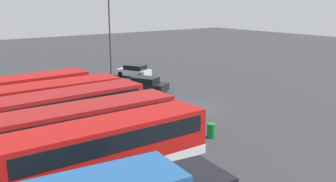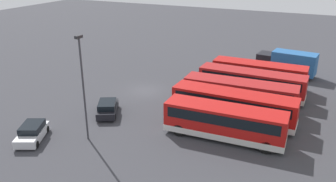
{
  "view_description": "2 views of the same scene",
  "coord_description": "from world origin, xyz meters",
  "px_view_note": "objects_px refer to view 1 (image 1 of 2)",
  "views": [
    {
      "loc": [
        -23.38,
        20.0,
        8.84
      ],
      "look_at": [
        -0.33,
        2.84,
        1.94
      ],
      "focal_mm": 40.41,
      "sensor_mm": 36.0,
      "label": 1
    },
    {
      "loc": [
        33.49,
        18.79,
        14.93
      ],
      "look_at": [
        2.83,
        4.32,
        1.68
      ],
      "focal_mm": 37.15,
      "sensor_mm": 36.0,
      "label": 2
    }
  ],
  "objects_px": {
    "car_small_green": "(147,84)",
    "lamp_post_tall": "(110,35)",
    "waste_bin_yellow": "(211,130)",
    "bus_single_deck_near_end": "(108,147)",
    "bus_single_deck_fifth": "(24,93)",
    "bus_single_deck_fourth": "(42,102)",
    "bus_single_deck_second": "(81,128)",
    "car_hatchback_silver": "(134,71)",
    "bus_single_deck_third": "(62,112)"
  },
  "relations": [
    {
      "from": "car_small_green",
      "to": "lamp_post_tall",
      "type": "height_order",
      "value": "lamp_post_tall"
    },
    {
      "from": "waste_bin_yellow",
      "to": "bus_single_deck_near_end",
      "type": "bearing_deg",
      "value": 97.42
    },
    {
      "from": "bus_single_deck_fifth",
      "to": "bus_single_deck_fourth",
      "type": "bearing_deg",
      "value": -176.24
    },
    {
      "from": "bus_single_deck_second",
      "to": "bus_single_deck_fifth",
      "type": "relative_size",
      "value": 1.12
    },
    {
      "from": "bus_single_deck_near_end",
      "to": "car_small_green",
      "type": "distance_m",
      "value": 18.86
    },
    {
      "from": "bus_single_deck_near_end",
      "to": "bus_single_deck_fourth",
      "type": "bearing_deg",
      "value": -1.35
    },
    {
      "from": "bus_single_deck_fourth",
      "to": "bus_single_deck_near_end",
      "type": "bearing_deg",
      "value": 178.65
    },
    {
      "from": "car_hatchback_silver",
      "to": "lamp_post_tall",
      "type": "bearing_deg",
      "value": 117.12
    },
    {
      "from": "bus_single_deck_third",
      "to": "bus_single_deck_near_end",
      "type": "bearing_deg",
      "value": 176.41
    },
    {
      "from": "bus_single_deck_fifth",
      "to": "lamp_post_tall",
      "type": "relative_size",
      "value": 1.15
    },
    {
      "from": "bus_single_deck_third",
      "to": "bus_single_deck_fifth",
      "type": "xyz_separation_m",
      "value": [
        6.92,
        0.46,
        -0.0
      ]
    },
    {
      "from": "bus_single_deck_fifth",
      "to": "lamp_post_tall",
      "type": "xyz_separation_m",
      "value": [
        5.16,
        -10.65,
        3.65
      ]
    },
    {
      "from": "lamp_post_tall",
      "to": "car_hatchback_silver",
      "type": "bearing_deg",
      "value": -62.88
    },
    {
      "from": "bus_single_deck_second",
      "to": "lamp_post_tall",
      "type": "height_order",
      "value": "lamp_post_tall"
    },
    {
      "from": "bus_single_deck_near_end",
      "to": "car_small_green",
      "type": "xyz_separation_m",
      "value": [
        14.55,
        -11.96,
        -0.92
      ]
    },
    {
      "from": "bus_single_deck_second",
      "to": "bus_single_deck_fifth",
      "type": "bearing_deg",
      "value": 0.58
    },
    {
      "from": "bus_single_deck_fifth",
      "to": "car_small_green",
      "type": "xyz_separation_m",
      "value": [
        0.25,
        -11.95,
        -0.92
      ]
    },
    {
      "from": "lamp_post_tall",
      "to": "bus_single_deck_near_end",
      "type": "bearing_deg",
      "value": 151.31
    },
    {
      "from": "car_hatchback_silver",
      "to": "lamp_post_tall",
      "type": "relative_size",
      "value": 0.47
    },
    {
      "from": "bus_single_deck_second",
      "to": "bus_single_deck_third",
      "type": "xyz_separation_m",
      "value": [
        3.87,
        -0.35,
        -0.0
      ]
    },
    {
      "from": "bus_single_deck_second",
      "to": "bus_single_deck_near_end",
      "type": "bearing_deg",
      "value": 178.12
    },
    {
      "from": "bus_single_deck_third",
      "to": "waste_bin_yellow",
      "type": "relative_size",
      "value": 12.23
    },
    {
      "from": "lamp_post_tall",
      "to": "waste_bin_yellow",
      "type": "bearing_deg",
      "value": 172.29
    },
    {
      "from": "bus_single_deck_fifth",
      "to": "waste_bin_yellow",
      "type": "relative_size",
      "value": 11.06
    },
    {
      "from": "bus_single_deck_third",
      "to": "bus_single_deck_fourth",
      "type": "distance_m",
      "value": 3.23
    },
    {
      "from": "car_small_green",
      "to": "waste_bin_yellow",
      "type": "relative_size",
      "value": 4.67
    },
    {
      "from": "bus_single_deck_third",
      "to": "waste_bin_yellow",
      "type": "xyz_separation_m",
      "value": [
        -6.32,
        -7.7,
        -1.15
      ]
    },
    {
      "from": "bus_single_deck_third",
      "to": "car_small_green",
      "type": "xyz_separation_m",
      "value": [
        7.17,
        -11.5,
        -0.92
      ]
    },
    {
      "from": "bus_single_deck_near_end",
      "to": "car_small_green",
      "type": "height_order",
      "value": "bus_single_deck_near_end"
    },
    {
      "from": "bus_single_deck_second",
      "to": "car_small_green",
      "type": "xyz_separation_m",
      "value": [
        11.04,
        -11.84,
        -0.92
      ]
    },
    {
      "from": "bus_single_deck_fourth",
      "to": "waste_bin_yellow",
      "type": "xyz_separation_m",
      "value": [
        -9.55,
        -7.91,
        -1.15
      ]
    },
    {
      "from": "bus_single_deck_fourth",
      "to": "car_hatchback_silver",
      "type": "relative_size",
      "value": 2.75
    },
    {
      "from": "bus_single_deck_third",
      "to": "car_hatchback_silver",
      "type": "bearing_deg",
      "value": -45.35
    },
    {
      "from": "bus_single_deck_fifth",
      "to": "car_small_green",
      "type": "relative_size",
      "value": 2.37
    },
    {
      "from": "lamp_post_tall",
      "to": "bus_single_deck_second",
      "type": "bearing_deg",
      "value": 146.55
    },
    {
      "from": "bus_single_deck_fourth",
      "to": "car_small_green",
      "type": "distance_m",
      "value": 12.39
    },
    {
      "from": "bus_single_deck_fifth",
      "to": "car_hatchback_silver",
      "type": "height_order",
      "value": "bus_single_deck_fifth"
    },
    {
      "from": "car_small_green",
      "to": "bus_single_deck_third",
      "type": "bearing_deg",
      "value": 121.94
    },
    {
      "from": "bus_single_deck_third",
      "to": "bus_single_deck_fourth",
      "type": "bearing_deg",
      "value": 3.78
    },
    {
      "from": "bus_single_deck_near_end",
      "to": "lamp_post_tall",
      "type": "height_order",
      "value": "lamp_post_tall"
    },
    {
      "from": "bus_single_deck_near_end",
      "to": "bus_single_deck_third",
      "type": "relative_size",
      "value": 0.95
    },
    {
      "from": "bus_single_deck_third",
      "to": "lamp_post_tall",
      "type": "bearing_deg",
      "value": -40.15
    },
    {
      "from": "bus_single_deck_second",
      "to": "bus_single_deck_fifth",
      "type": "height_order",
      "value": "same"
    },
    {
      "from": "bus_single_deck_fourth",
      "to": "bus_single_deck_second",
      "type": "bearing_deg",
      "value": 178.92
    },
    {
      "from": "bus_single_deck_fourth",
      "to": "waste_bin_yellow",
      "type": "bearing_deg",
      "value": -140.36
    },
    {
      "from": "bus_single_deck_near_end",
      "to": "waste_bin_yellow",
      "type": "distance_m",
      "value": 8.31
    },
    {
      "from": "bus_single_deck_third",
      "to": "car_small_green",
      "type": "relative_size",
      "value": 2.62
    },
    {
      "from": "bus_single_deck_near_end",
      "to": "car_small_green",
      "type": "bearing_deg",
      "value": -39.41
    },
    {
      "from": "lamp_post_tall",
      "to": "waste_bin_yellow",
      "type": "xyz_separation_m",
      "value": [
        -18.41,
        2.49,
        -4.79
      ]
    },
    {
      "from": "bus_single_deck_third",
      "to": "waste_bin_yellow",
      "type": "distance_m",
      "value": 10.03
    }
  ]
}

